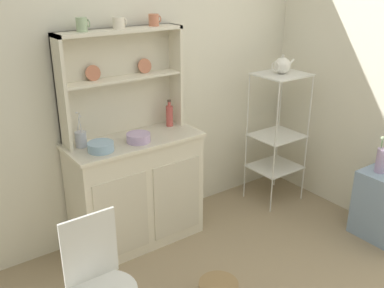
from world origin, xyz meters
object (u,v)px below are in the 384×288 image
at_px(utensil_jar, 81,139).
at_px(porcelain_teapot, 282,65).
at_px(flower_vase, 381,159).
at_px(bowl_mixing_large, 101,147).
at_px(wire_chair, 98,276).
at_px(jam_bottle, 170,115).
at_px(hutch_cabinet, 136,190).
at_px(bakers_rack, 278,125).
at_px(hutch_shelf_unit, 120,75).
at_px(cup_sage_0, 82,25).

distance_m(utensil_jar, porcelain_teapot, 1.79).
bearing_deg(flower_vase, utensil_jar, 150.75).
bearing_deg(bowl_mixing_large, wire_chair, -117.59).
bearing_deg(jam_bottle, porcelain_teapot, -12.75).
xyz_separation_m(hutch_cabinet, porcelain_teapot, (1.37, -0.14, 0.82)).
height_order(utensil_jar, porcelain_teapot, porcelain_teapot).
height_order(jam_bottle, porcelain_teapot, porcelain_teapot).
bearing_deg(bakers_rack, jam_bottle, 167.27).
bearing_deg(utensil_jar, hutch_shelf_unit, 13.10).
bearing_deg(bowl_mixing_large, hutch_cabinet, 14.02).
bearing_deg(flower_vase, wire_chair, 175.95).
bearing_deg(hutch_cabinet, wire_chair, -129.30).
relative_size(jam_bottle, flower_vase, 0.67).
bearing_deg(wire_chair, bakers_rack, 22.95).
height_order(bowl_mixing_large, porcelain_teapot, porcelain_teapot).
bearing_deg(flower_vase, bakers_rack, 104.38).
xyz_separation_m(hutch_cabinet, wire_chair, (-0.71, -0.86, 0.07)).
bearing_deg(utensil_jar, bowl_mixing_large, -62.63).
xyz_separation_m(bowl_mixing_large, flower_vase, (1.89, -0.95, -0.24)).
distance_m(jam_bottle, utensil_jar, 0.74).
distance_m(bakers_rack, wire_chair, 2.21).
relative_size(hutch_shelf_unit, cup_sage_0, 10.20).
bearing_deg(porcelain_teapot, bakers_rack, -0.00).
bearing_deg(cup_sage_0, utensil_jar, -156.55).
bearing_deg(bowl_mixing_large, cup_sage_0, 83.00).
xyz_separation_m(bowl_mixing_large, utensil_jar, (-0.08, 0.15, 0.03)).
bearing_deg(bowl_mixing_large, bakers_rack, -2.28).
relative_size(hutch_shelf_unit, porcelain_teapot, 4.07).
xyz_separation_m(jam_bottle, porcelain_teapot, (1.00, -0.23, 0.31)).
relative_size(hutch_cabinet, cup_sage_0, 10.95).
bearing_deg(wire_chair, bowl_mixing_large, 66.17).
distance_m(bakers_rack, porcelain_teapot, 0.54).
bearing_deg(cup_sage_0, bakers_rack, -9.07).
bearing_deg(cup_sage_0, porcelain_teapot, -9.08).
distance_m(hutch_shelf_unit, bowl_mixing_large, 0.56).
relative_size(hutch_cabinet, porcelain_teapot, 4.37).
bearing_deg(bowl_mixing_large, utensil_jar, 117.37).
distance_m(hutch_cabinet, utensil_jar, 0.61).
bearing_deg(hutch_cabinet, porcelain_teapot, -5.82).
height_order(hutch_shelf_unit, jam_bottle, hutch_shelf_unit).
distance_m(hutch_shelf_unit, bakers_rack, 1.52).
bearing_deg(hutch_shelf_unit, jam_bottle, -11.87).
bearing_deg(porcelain_teapot, bowl_mixing_large, 177.72).
distance_m(bakers_rack, bowl_mixing_large, 1.68).
xyz_separation_m(utensil_jar, flower_vase, (1.97, -1.10, -0.26)).
relative_size(bakers_rack, bowl_mixing_large, 6.66).
height_order(hutch_shelf_unit, bowl_mixing_large, hutch_shelf_unit).
bearing_deg(hutch_cabinet, cup_sage_0, 155.60).
distance_m(hutch_cabinet, cup_sage_0, 1.28).
bearing_deg(flower_vase, cup_sage_0, 148.43).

